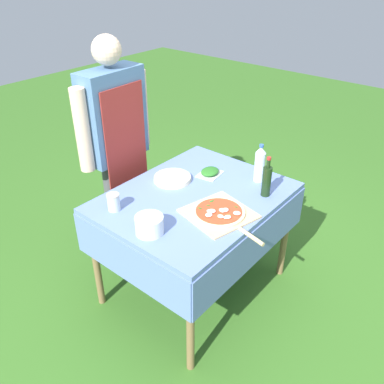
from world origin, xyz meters
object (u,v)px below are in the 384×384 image
(oil_bottle, at_px, (267,181))
(mixing_tub, at_px, (149,225))
(person_cook, at_px, (116,137))
(pizza_on_peel, at_px, (220,213))
(herb_container, at_px, (210,172))
(plate_stack, at_px, (173,178))
(water_bottle, at_px, (260,164))
(sauce_jar, at_px, (114,203))
(prep_table, at_px, (195,207))

(oil_bottle, height_order, mixing_tub, oil_bottle)
(person_cook, relative_size, pizza_on_peel, 2.93)
(oil_bottle, bearing_deg, herb_container, 91.26)
(person_cook, distance_m, pizza_on_peel, 1.01)
(person_cook, bearing_deg, plate_stack, 96.35)
(person_cook, bearing_deg, pizza_on_peel, 84.63)
(herb_container, bearing_deg, plate_stack, 147.65)
(pizza_on_peel, height_order, water_bottle, water_bottle)
(herb_container, relative_size, plate_stack, 0.75)
(plate_stack, bearing_deg, mixing_tub, -150.06)
(person_cook, xyz_separation_m, plate_stack, (0.07, -0.48, -0.19))
(oil_bottle, xyz_separation_m, mixing_tub, (-0.77, 0.29, -0.06))
(pizza_on_peel, height_order, herb_container, pizza_on_peel)
(mixing_tub, relative_size, plate_stack, 0.63)
(oil_bottle, distance_m, plate_stack, 0.65)
(pizza_on_peel, xyz_separation_m, oil_bottle, (0.38, -0.09, 0.09))
(person_cook, distance_m, mixing_tub, 0.92)
(person_cook, height_order, mixing_tub, person_cook)
(water_bottle, xyz_separation_m, herb_container, (-0.14, 0.31, -0.11))
(water_bottle, bearing_deg, plate_stack, 129.47)
(water_bottle, xyz_separation_m, sauce_jar, (-0.88, 0.49, -0.08))
(pizza_on_peel, distance_m, oil_bottle, 0.40)
(person_cook, height_order, plate_stack, person_cook)
(person_cook, height_order, oil_bottle, person_cook)
(prep_table, xyz_separation_m, plate_stack, (0.05, 0.25, 0.11))
(oil_bottle, xyz_separation_m, herb_container, (-0.01, 0.45, -0.09))
(pizza_on_peel, distance_m, sauce_jar, 0.65)
(herb_container, xyz_separation_m, mixing_tub, (-0.76, -0.16, 0.03))
(mixing_tub, xyz_separation_m, plate_stack, (0.52, 0.30, -0.04))
(water_bottle, height_order, mixing_tub, water_bottle)
(prep_table, distance_m, person_cook, 0.79)
(oil_bottle, distance_m, herb_container, 0.46)
(pizza_on_peel, height_order, oil_bottle, oil_bottle)
(pizza_on_peel, xyz_separation_m, herb_container, (0.37, 0.36, 0.01))
(pizza_on_peel, height_order, mixing_tub, mixing_tub)
(oil_bottle, xyz_separation_m, sauce_jar, (-0.74, 0.62, -0.06))
(mixing_tub, bearing_deg, plate_stack, 29.94)
(plate_stack, xyz_separation_m, sauce_jar, (-0.50, 0.03, 0.03))
(pizza_on_peel, bearing_deg, mixing_tub, 165.91)
(oil_bottle, bearing_deg, person_cook, 105.91)
(herb_container, height_order, sauce_jar, sauce_jar)
(prep_table, distance_m, plate_stack, 0.27)
(person_cook, height_order, water_bottle, person_cook)
(prep_table, relative_size, water_bottle, 4.50)
(pizza_on_peel, bearing_deg, herb_container, 57.75)
(person_cook, bearing_deg, sauce_jar, 44.96)
(person_cook, distance_m, water_bottle, 1.04)
(herb_container, relative_size, sauce_jar, 1.78)
(water_bottle, distance_m, herb_container, 0.36)
(pizza_on_peel, bearing_deg, water_bottle, 18.74)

